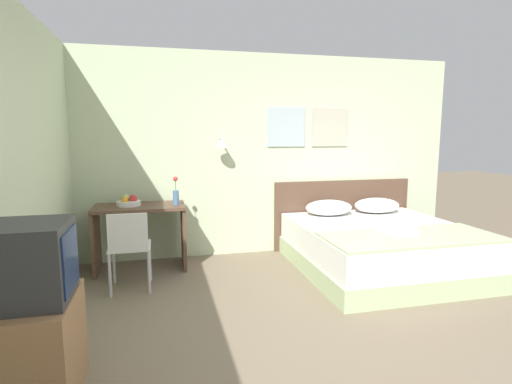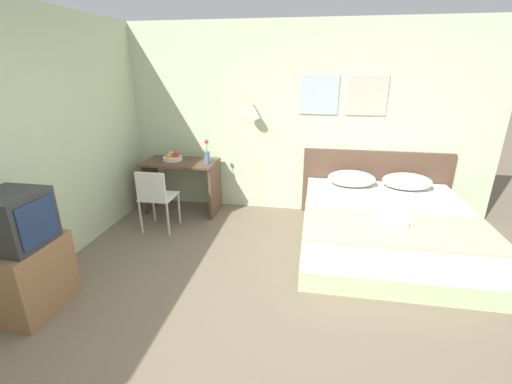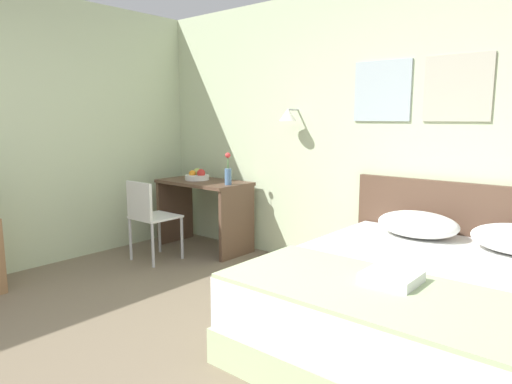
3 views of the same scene
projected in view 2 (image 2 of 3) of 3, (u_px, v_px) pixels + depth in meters
ground_plane at (263, 332)px, 2.82m from camera, size 24.00×24.00×0.00m
wall_back at (293, 121)px, 4.84m from camera, size 5.51×0.31×2.65m
bed at (385, 229)px, 4.01m from camera, size 1.90×2.00×0.54m
headboard at (374, 184)px, 4.89m from camera, size 2.02×0.06×0.96m
pillow_left at (352, 178)px, 4.61m from camera, size 0.63×0.46×0.20m
pillow_right at (407, 181)px, 4.49m from camera, size 0.63×0.46×0.20m
throw_blanket at (399, 229)px, 3.38m from camera, size 1.84×0.80×0.02m
folded_towel_near_foot at (391, 219)px, 3.50m from camera, size 0.28×0.27×0.06m
desk at (182, 177)px, 5.02m from camera, size 1.05×0.56×0.78m
desk_chair at (155, 195)px, 4.39m from camera, size 0.42×0.42×0.84m
fruit_bowl at (173, 157)px, 4.95m from camera, size 0.27×0.27×0.13m
flower_vase at (207, 155)px, 4.78m from camera, size 0.07×0.07×0.34m
tv_stand at (28, 277)px, 3.01m from camera, size 0.49×0.65×0.64m
television at (13, 220)px, 2.82m from camera, size 0.48×0.48×0.46m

